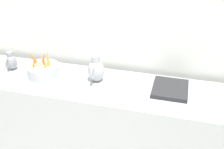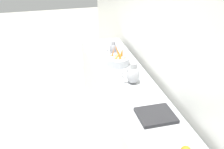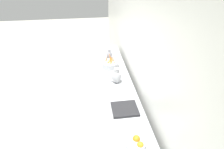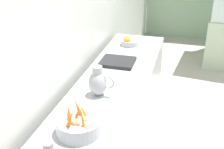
# 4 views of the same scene
# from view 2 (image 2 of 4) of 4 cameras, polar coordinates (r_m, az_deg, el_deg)

# --- Properties ---
(tile_wall_left) EXTENTS (0.10, 8.09, 3.00)m
(tile_wall_left) POSITION_cam_2_polar(r_m,az_deg,el_deg) (2.54, 16.93, 4.26)
(tile_wall_left) COLOR silver
(tile_wall_left) RESTS_ON ground_plane
(prep_counter) EXTENTS (0.62, 3.12, 0.93)m
(prep_counter) POSITION_cam_2_polar(r_m,az_deg,el_deg) (3.29, 3.62, -9.62)
(prep_counter) COLOR #ADAFB5
(prep_counter) RESTS_ON ground_plane
(vegetable_colander) EXTENTS (0.30, 0.30, 0.24)m
(vegetable_colander) POSITION_cam_2_polar(r_m,az_deg,el_deg) (3.51, 1.27, 3.03)
(vegetable_colander) COLOR #ADAFB5
(vegetable_colander) RESTS_ON prep_counter
(metal_pitcher_tall) EXTENTS (0.21, 0.15, 0.25)m
(metal_pitcher_tall) POSITION_cam_2_polar(r_m,az_deg,el_deg) (3.06, 4.45, 0.07)
(metal_pitcher_tall) COLOR #A3A3A8
(metal_pitcher_tall) RESTS_ON prep_counter
(metal_pitcher_short) EXTENTS (0.16, 0.11, 0.19)m
(metal_pitcher_short) POSITION_cam_2_polar(r_m,az_deg,el_deg) (3.83, 0.25, 5.55)
(metal_pitcher_short) COLOR gray
(metal_pitcher_short) RESTS_ON prep_counter
(counter_sink_basin) EXTENTS (0.34, 0.30, 0.04)m
(counter_sink_basin) POSITION_cam_2_polar(r_m,az_deg,el_deg) (2.58, 9.26, -8.51)
(counter_sink_basin) COLOR #232326
(counter_sink_basin) RESTS_ON prep_counter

